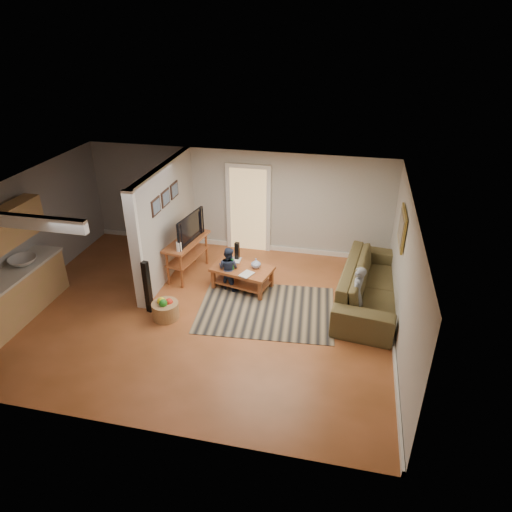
# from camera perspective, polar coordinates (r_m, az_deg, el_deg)

# --- Properties ---
(ground) EXTENTS (7.50, 7.50, 0.00)m
(ground) POSITION_cam_1_polar(r_m,az_deg,el_deg) (9.29, -6.88, -6.87)
(ground) COLOR brown
(ground) RESTS_ON ground
(room_shell) EXTENTS (7.54, 6.02, 2.52)m
(room_shell) POSITION_cam_1_polar(r_m,az_deg,el_deg) (9.29, -12.79, 2.96)
(room_shell) COLOR #A9A7A2
(room_shell) RESTS_ON ground
(area_rug) EXTENTS (2.84, 2.18, 0.01)m
(area_rug) POSITION_cam_1_polar(r_m,az_deg,el_deg) (9.27, 1.30, -6.70)
(area_rug) COLOR black
(area_rug) RESTS_ON ground
(sofa) EXTENTS (1.48, 3.02, 0.85)m
(sofa) POSITION_cam_1_polar(r_m,az_deg,el_deg) (9.77, 13.94, -5.66)
(sofa) COLOR #464023
(sofa) RESTS_ON ground
(coffee_table) EXTENTS (1.39, 0.99, 0.74)m
(coffee_table) POSITION_cam_1_polar(r_m,az_deg,el_deg) (9.79, -1.60, -2.03)
(coffee_table) COLOR brown
(coffee_table) RESTS_ON ground
(tv_console) EXTENTS (0.72, 1.42, 1.17)m
(tv_console) POSITION_cam_1_polar(r_m,az_deg,el_deg) (10.24, -8.60, 1.54)
(tv_console) COLOR brown
(tv_console) RESTS_ON ground
(speaker_left) EXTENTS (0.13, 0.13, 1.12)m
(speaker_left) POSITION_cam_1_polar(r_m,az_deg,el_deg) (9.18, -13.41, -3.80)
(speaker_left) COLOR black
(speaker_left) RESTS_ON ground
(speaker_right) EXTENTS (0.10, 0.10, 0.90)m
(speaker_right) POSITION_cam_1_polar(r_m,az_deg,el_deg) (10.09, -2.36, -0.63)
(speaker_right) COLOR black
(speaker_right) RESTS_ON ground
(toy_basket) EXTENTS (0.52, 0.52, 0.46)m
(toy_basket) POSITION_cam_1_polar(r_m,az_deg,el_deg) (9.11, -11.26, -6.57)
(toy_basket) COLOR #A07345
(toy_basket) RESTS_ON ground
(child) EXTENTS (0.39, 0.49, 1.16)m
(child) POSITION_cam_1_polar(r_m,az_deg,el_deg) (9.19, 12.06, -7.77)
(child) COLOR gray
(child) RESTS_ON ground
(toddler) EXTENTS (0.56, 0.49, 0.98)m
(toddler) POSITION_cam_1_polar(r_m,az_deg,el_deg) (9.98, -3.39, -4.01)
(toddler) COLOR #222C46
(toddler) RESTS_ON ground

